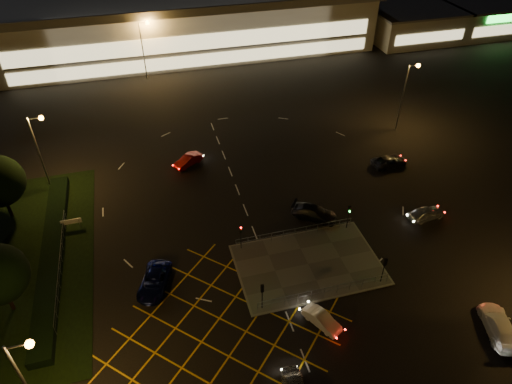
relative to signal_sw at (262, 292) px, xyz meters
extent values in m
plane|color=black|center=(4.00, 5.99, -2.37)|extent=(180.00, 180.00, 0.00)
cube|color=#4C4944|center=(6.00, 3.99, -2.31)|extent=(14.00, 9.00, 0.12)
cube|color=black|center=(-24.00, 11.99, -2.33)|extent=(18.00, 30.00, 0.08)
cube|color=black|center=(-19.00, 11.99, -1.87)|extent=(2.00, 26.00, 1.00)
cube|color=beige|center=(4.00, 67.99, 2.63)|extent=(70.00, 25.00, 10.00)
cube|color=#FFEAA5|center=(4.00, 55.44, 2.63)|extent=(66.00, 0.20, 3.00)
cube|color=#FFEAA5|center=(4.00, 55.44, -0.57)|extent=(66.00, 0.20, 2.20)
cube|color=beige|center=(50.00, 59.99, 0.63)|extent=(18.00, 14.00, 6.00)
cube|color=slate|center=(50.00, 59.99, 3.78)|extent=(18.80, 14.80, 0.40)
cube|color=#FFEAA5|center=(50.00, 52.94, 0.23)|extent=(15.30, 0.20, 2.00)
cube|color=beige|center=(66.00, 59.99, 0.63)|extent=(14.00, 14.00, 6.00)
cube|color=slate|center=(66.00, 59.99, 3.78)|extent=(14.80, 14.80, 0.40)
cube|color=#FFEAA5|center=(66.00, 52.94, 0.23)|extent=(11.90, 0.20, 2.00)
cube|color=#19E533|center=(66.00, 52.84, 2.63)|extent=(7.00, 0.30, 1.40)
cylinder|color=slate|center=(-17.30, -6.01, 7.43)|extent=(1.40, 0.12, 0.12)
sphere|color=orange|center=(-16.60, -6.01, 7.38)|extent=(0.56, 0.56, 0.56)
cylinder|color=slate|center=(-20.00, 23.99, 2.63)|extent=(0.20, 0.20, 10.00)
cylinder|color=slate|center=(-19.30, 23.99, 7.43)|extent=(1.40, 0.12, 0.12)
sphere|color=orange|center=(-18.60, 23.99, 7.38)|extent=(0.56, 0.56, 0.56)
cylinder|color=slate|center=(28.00, 25.99, 2.63)|extent=(0.20, 0.20, 10.00)
cylinder|color=slate|center=(28.70, 25.99, 7.43)|extent=(1.40, 0.12, 0.12)
sphere|color=orange|center=(29.40, 25.99, 7.38)|extent=(0.56, 0.56, 0.56)
cylinder|color=slate|center=(-6.00, 53.99, 2.63)|extent=(0.20, 0.20, 10.00)
cylinder|color=slate|center=(-5.30, 53.99, 7.43)|extent=(1.40, 0.12, 0.12)
sphere|color=orange|center=(-4.60, 53.99, 7.38)|extent=(0.56, 0.56, 0.56)
cylinder|color=slate|center=(34.00, 55.99, 2.63)|extent=(0.20, 0.20, 10.00)
cylinder|color=slate|center=(34.70, 55.99, 7.43)|extent=(1.40, 0.12, 0.12)
sphere|color=orange|center=(35.40, 55.99, 7.38)|extent=(0.56, 0.56, 0.56)
cylinder|color=black|center=(0.00, -0.01, -0.75)|extent=(0.10, 0.10, 3.00)
cube|color=black|center=(0.00, -0.01, 0.45)|extent=(0.28, 0.18, 0.90)
sphere|color=#19FF33|center=(0.00, 0.12, 0.45)|extent=(0.16, 0.16, 0.16)
cylinder|color=black|center=(12.00, -0.01, -0.75)|extent=(0.10, 0.10, 3.00)
cube|color=black|center=(12.00, -0.01, 0.45)|extent=(0.28, 0.18, 0.90)
sphere|color=#19FF33|center=(12.00, 0.12, 0.45)|extent=(0.16, 0.16, 0.16)
cylinder|color=black|center=(0.00, 7.99, -0.75)|extent=(0.10, 0.10, 3.00)
cube|color=black|center=(0.00, 7.99, 0.45)|extent=(0.28, 0.18, 0.90)
sphere|color=#FF0C0C|center=(0.00, 7.86, 0.45)|extent=(0.16, 0.16, 0.16)
cylinder|color=black|center=(12.00, 7.99, -0.75)|extent=(0.10, 0.10, 3.00)
cube|color=black|center=(12.00, 7.99, 0.45)|extent=(0.28, 0.18, 0.90)
sphere|color=#19FF33|center=(12.00, 7.86, 0.45)|extent=(0.16, 0.16, 0.16)
cylinder|color=black|center=(-24.00, 19.99, -0.93)|extent=(0.36, 0.36, 2.88)
cylinder|color=black|center=(-22.00, 5.99, -1.02)|extent=(0.36, 0.36, 2.70)
imported|color=silver|center=(4.64, -2.99, -1.75)|extent=(2.94, 3.92, 1.24)
imported|color=#0A1041|center=(-9.21, 5.25, -1.63)|extent=(4.09, 5.78, 1.46)
imported|color=black|center=(9.17, 10.65, -1.61)|extent=(5.42, 4.82, 1.51)
imported|color=silver|center=(21.32, 7.22, -1.63)|extent=(4.45, 2.14, 1.47)
imported|color=maroon|center=(-2.97, 24.98, -1.69)|extent=(4.23, 3.42, 1.35)
imported|color=black|center=(22.46, 17.84, -1.70)|extent=(4.96, 2.58, 1.33)
imported|color=silver|center=(19.19, -7.78, -1.58)|extent=(3.69, 5.80, 1.56)
camera|label=1|loc=(-7.52, -25.33, 31.88)|focal=32.00mm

